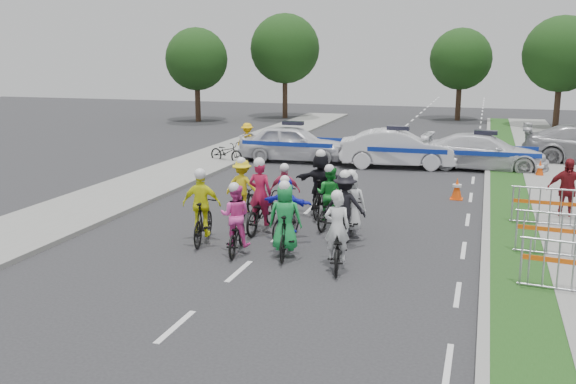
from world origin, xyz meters
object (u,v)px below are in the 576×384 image
(rider_1, at_px, (286,227))
(rider_7, at_px, (351,211))
(rider_10, at_px, (243,194))
(marshal_hiviz, at_px, (247,140))
(cone_0, at_px, (457,189))
(rider_9, at_px, (285,199))
(spectator_2, at_px, (567,190))
(parked_bike, at_px, (226,152))
(rider_11, at_px, (321,188))
(rider_2, at_px, (236,226))
(rider_4, at_px, (345,215))
(rider_6, at_px, (261,207))
(tree_3, at_px, (285,49))
(rider_3, at_px, (203,214))
(police_car_2, at_px, (485,152))
(tree_0, at_px, (196,59))
(rider_5, at_px, (286,212))
(rider_8, at_px, (330,204))
(tree_1, at_px, (562,54))
(cone_1, at_px, (540,169))
(tree_4, at_px, (461,59))
(barrier_1, at_px, (561,237))
(rider_0, at_px, (337,242))
(barrier_0, at_px, (573,270))
(barrier_2, at_px, (550,209))
(police_car_0, at_px, (293,143))

(rider_1, distance_m, rider_7, 2.29)
(rider_7, relative_size, rider_10, 1.00)
(marshal_hiviz, bearing_deg, cone_0, 155.20)
(rider_9, relative_size, spectator_2, 0.94)
(rider_9, xyz_separation_m, parked_bike, (-5.38, 8.70, -0.20))
(rider_11, bearing_deg, rider_2, 73.90)
(rider_4, relative_size, marshal_hiviz, 1.19)
(rider_6, relative_size, tree_3, 0.27)
(marshal_hiviz, bearing_deg, parked_bike, 83.92)
(rider_3, bearing_deg, police_car_2, -128.07)
(spectator_2, relative_size, tree_0, 0.28)
(rider_2, relative_size, rider_5, 1.06)
(rider_8, relative_size, tree_1, 0.26)
(cone_1, distance_m, parked_bike, 12.63)
(rider_2, distance_m, rider_5, 1.65)
(rider_5, height_order, spectator_2, spectator_2)
(rider_11, distance_m, parked_bike, 9.84)
(rider_2, height_order, spectator_2, spectator_2)
(marshal_hiviz, xyz_separation_m, tree_3, (-3.72, 17.49, 4.11))
(rider_8, xyz_separation_m, rider_10, (-2.59, 0.21, 0.04))
(spectator_2, distance_m, tree_4, 27.82)
(rider_8, bearing_deg, tree_3, -62.53)
(rider_5, relative_size, parked_bike, 0.95)
(marshal_hiviz, height_order, tree_3, tree_3)
(rider_10, height_order, barrier_1, rider_10)
(rider_7, relative_size, tree_3, 0.24)
(rider_6, relative_size, cone_0, 2.85)
(rider_1, bearing_deg, rider_0, 152.32)
(tree_0, xyz_separation_m, tree_1, (23.00, 2.00, 0.35))
(tree_4, bearing_deg, rider_10, -98.75)
(barrier_0, xyz_separation_m, parked_bike, (-12.35, 12.46, -0.10))
(police_car_2, xyz_separation_m, barrier_0, (1.76, -14.00, -0.15))
(police_car_2, height_order, barrier_2, police_car_2)
(rider_2, bearing_deg, tree_3, -84.81)
(rider_0, relative_size, rider_5, 1.10)
(rider_7, distance_m, police_car_0, 11.88)
(rider_11, relative_size, spectator_2, 1.10)
(barrier_1, bearing_deg, rider_2, -167.71)
(barrier_2, bearing_deg, rider_7, -154.27)
(rider_2, distance_m, marshal_hiviz, 14.07)
(police_car_2, bearing_deg, barrier_1, -167.62)
(rider_5, relative_size, marshal_hiviz, 1.06)
(spectator_2, distance_m, cone_0, 3.63)
(marshal_hiviz, relative_size, cone_1, 2.23)
(cone_0, bearing_deg, parked_bike, 156.18)
(police_car_2, xyz_separation_m, barrier_2, (1.76, -8.81, -0.15))
(rider_3, xyz_separation_m, rider_8, (2.67, 2.35, -0.08))
(rider_2, bearing_deg, parked_bike, -76.60)
(rider_3, bearing_deg, rider_5, -163.24)
(rider_9, distance_m, barrier_2, 7.12)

